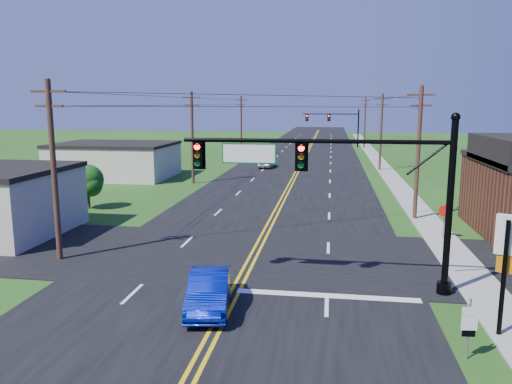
% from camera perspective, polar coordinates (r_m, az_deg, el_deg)
% --- Properties ---
extents(ground, '(260.00, 260.00, 0.00)m').
position_cam_1_polar(ground, '(15.38, -8.30, -20.57)').
color(ground, '#183F12').
rests_on(ground, ground).
extents(road_main, '(16.00, 220.00, 0.04)m').
position_cam_1_polar(road_main, '(63.25, 4.87, 2.93)').
color(road_main, black).
rests_on(road_main, ground).
extents(road_cross, '(70.00, 10.00, 0.04)m').
position_cam_1_polar(road_cross, '(26.15, -0.65, -7.29)').
color(road_cross, black).
rests_on(road_cross, ground).
extents(sidewalk, '(2.00, 160.00, 0.08)m').
position_cam_1_polar(sidewalk, '(53.60, 15.43, 1.34)').
color(sidewalk, gray).
rests_on(sidewalk, ground).
extents(signal_mast_main, '(11.30, 0.60, 7.48)m').
position_cam_1_polar(signal_mast_main, '(20.86, 9.39, 1.47)').
color(signal_mast_main, black).
rests_on(signal_mast_main, ground).
extents(signal_mast_far, '(10.98, 0.60, 7.48)m').
position_cam_1_polar(signal_mast_far, '(92.70, 8.91, 7.90)').
color(signal_mast_far, black).
rests_on(signal_mast_far, ground).
extents(cream_bldg_far, '(12.20, 9.20, 3.70)m').
position_cam_1_polar(cream_bldg_far, '(55.93, -15.81, 3.55)').
color(cream_bldg_far, beige).
rests_on(cream_bldg_far, ground).
extents(utility_pole_left_a, '(1.80, 0.28, 9.00)m').
position_cam_1_polar(utility_pole_left_a, '(26.54, -22.12, 2.62)').
color(utility_pole_left_a, '#372019').
rests_on(utility_pole_left_a, ground).
extents(utility_pole_left_b, '(1.80, 0.28, 9.00)m').
position_cam_1_polar(utility_pole_left_b, '(49.61, -7.30, 6.39)').
color(utility_pole_left_b, '#372019').
rests_on(utility_pole_left_b, ground).
extents(utility_pole_left_c, '(1.80, 0.28, 9.00)m').
position_cam_1_polar(utility_pole_left_c, '(75.91, -1.71, 7.70)').
color(utility_pole_left_c, '#372019').
rests_on(utility_pole_left_c, ground).
extents(utility_pole_right_a, '(1.80, 0.28, 9.00)m').
position_cam_1_polar(utility_pole_right_a, '(35.25, 18.05, 4.52)').
color(utility_pole_right_a, '#372019').
rests_on(utility_pole_right_a, ground).
extents(utility_pole_right_b, '(1.80, 0.28, 9.00)m').
position_cam_1_polar(utility_pole_right_b, '(60.99, 14.10, 6.83)').
color(utility_pole_right_b, '#372019').
rests_on(utility_pole_right_b, ground).
extents(utility_pole_right_c, '(1.80, 0.28, 9.00)m').
position_cam_1_polar(utility_pole_right_c, '(90.87, 12.33, 7.86)').
color(utility_pole_right_c, '#372019').
rests_on(utility_pole_right_c, ground).
extents(tree_right_back, '(3.00, 3.00, 4.10)m').
position_cam_1_polar(tree_right_back, '(40.79, 25.59, 1.71)').
color(tree_right_back, '#372019').
rests_on(tree_right_back, ground).
extents(tree_left, '(2.40, 2.40, 3.37)m').
position_cam_1_polar(tree_left, '(39.44, -18.71, 1.27)').
color(tree_left, '#372019').
rests_on(tree_left, ground).
extents(blue_car, '(2.17, 4.51, 1.43)m').
position_cam_1_polar(blue_car, '(19.59, -5.38, -11.24)').
color(blue_car, '#061694').
rests_on(blue_car, ground).
extents(distant_car, '(2.00, 4.43, 1.48)m').
position_cam_1_polar(distant_car, '(61.86, 1.27, 3.47)').
color(distant_car, silver).
rests_on(distant_car, ground).
extents(route_sign, '(0.49, 0.10, 1.97)m').
position_cam_1_polar(route_sign, '(17.09, 23.18, -13.74)').
color(route_sign, slate).
rests_on(route_sign, ground).
extents(stop_sign, '(0.70, 0.29, 2.05)m').
position_cam_1_polar(stop_sign, '(31.00, 20.74, -2.41)').
color(stop_sign, slate).
rests_on(stop_sign, ground).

